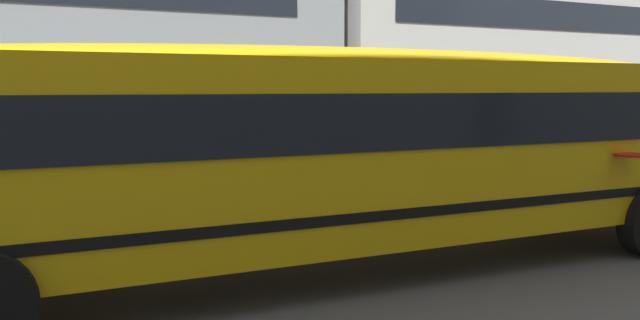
# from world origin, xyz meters

# --- Properties ---
(ground_plane) EXTENTS (400.00, 400.00, 0.00)m
(ground_plane) POSITION_xyz_m (0.00, 0.00, 0.00)
(ground_plane) COLOR #4C4C4F
(sidewalk_far) EXTENTS (120.00, 3.00, 0.01)m
(sidewalk_far) POSITION_xyz_m (0.00, 7.87, 0.01)
(sidewalk_far) COLOR gray
(sidewalk_far) RESTS_ON ground_plane
(lane_centreline) EXTENTS (110.00, 0.16, 0.01)m
(lane_centreline) POSITION_xyz_m (0.00, 0.00, 0.00)
(lane_centreline) COLOR silver
(lane_centreline) RESTS_ON ground_plane
(school_bus) EXTENTS (12.89, 3.19, 2.87)m
(school_bus) POSITION_xyz_m (-3.00, -1.75, 1.71)
(school_bus) COLOR yellow
(school_bus) RESTS_ON ground_plane
(parked_car_beige_under_tree) EXTENTS (3.95, 1.98, 1.64)m
(parked_car_beige_under_tree) POSITION_xyz_m (5.92, 5.09, 0.84)
(parked_car_beige_under_tree) COLOR #C1B28E
(parked_car_beige_under_tree) RESTS_ON ground_plane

